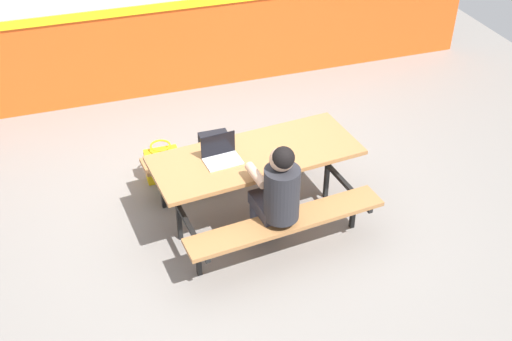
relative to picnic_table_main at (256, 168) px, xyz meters
name	(u,v)px	position (x,y,z in m)	size (l,w,h in m)	color
ground_plane	(243,220)	(-0.13, 0.00, -0.58)	(10.00, 10.00, 0.02)	gray
picnic_table_main	(256,168)	(0.00, 0.00, 0.00)	(1.95, 1.72, 0.74)	#9E6B3D
student_nearer	(277,192)	(0.00, -0.56, 0.13)	(0.39, 0.54, 1.21)	#2D2D38
laptop_silver	(221,155)	(-0.32, 0.01, 0.21)	(0.34, 0.25, 0.22)	silver
backpack_dark	(214,152)	(-0.17, 0.89, -0.36)	(0.30, 0.22, 0.44)	black
tote_bag_bright	(162,164)	(-0.72, 0.88, -0.38)	(0.34, 0.21, 0.43)	yellow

